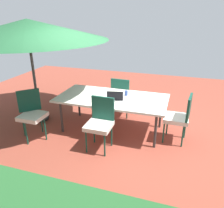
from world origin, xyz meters
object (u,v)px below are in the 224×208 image
Objects in this scene: dining_table at (112,99)px; patio_umbrella at (28,30)px; laptop at (115,98)px; cup at (126,93)px; chair_north at (100,121)px; chair_south at (122,95)px; chair_northeast at (32,112)px; chair_west at (180,116)px.

patio_umbrella is (1.82, 0.05, 1.35)m from dining_table.
laptop reaches higher than cup.
patio_umbrella is 3.45× the size of chair_north.
chair_south is 1.00× the size of chair_northeast.
cup is (-0.25, 0.55, 0.26)m from chair_south.
chair_north is at bearing -43.90° from chair_northeast.
chair_northeast is 1.44m from chair_north.
chair_west is 1.54m from chair_north.
chair_south reaches higher than laptop.
chair_northeast is 9.30× the size of cup.
chair_north is at bearing 75.38° from cup.
dining_table is 2.27m from patio_umbrella.
chair_north is (-1.83, 0.68, -1.51)m from patio_umbrella.
chair_northeast is at bearing 49.40° from chair_south.
chair_northeast is (2.82, 0.73, 0.00)m from chair_west.
cup reaches higher than dining_table.
cup is (-1.69, -0.98, 0.26)m from chair_northeast.
chair_south is 2.70× the size of laptop.
chair_south is at bearing -90.18° from dining_table.
chair_northeast is 1.69m from laptop.
laptop is at bearing 177.68° from patio_umbrella.
chair_north reaches higher than cup.
chair_northeast is (-0.39, 0.73, -1.51)m from patio_umbrella.
chair_north is 1.00m from cup.
patio_umbrella reaches higher than chair_north.
laptop is at bearing -80.20° from chair_west.
dining_table is 2.32× the size of chair_west.
dining_table is at bearing -60.83° from laptop.
chair_west and chair_north have the same top height.
chair_west is 1.19m from cup.
cup is (-0.24, -0.93, 0.26)m from chair_north.
cup is (-0.14, -0.33, 0.01)m from laptop.
laptop is (-0.10, -0.61, 0.25)m from chair_north.
chair_west reaches higher than laptop.
chair_south is (-1.83, -0.80, -1.51)m from patio_umbrella.
chair_northeast reaches higher than cup.
chair_north is at bearing -57.29° from chair_west.
chair_northeast is at bearing -176.41° from chair_north.
laptop is (1.27, 0.08, 0.25)m from chair_west.
dining_table is at bearing -178.42° from patio_umbrella.
dining_table is at bearing 38.47° from cup.
chair_north is at bearing 159.53° from patio_umbrella.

